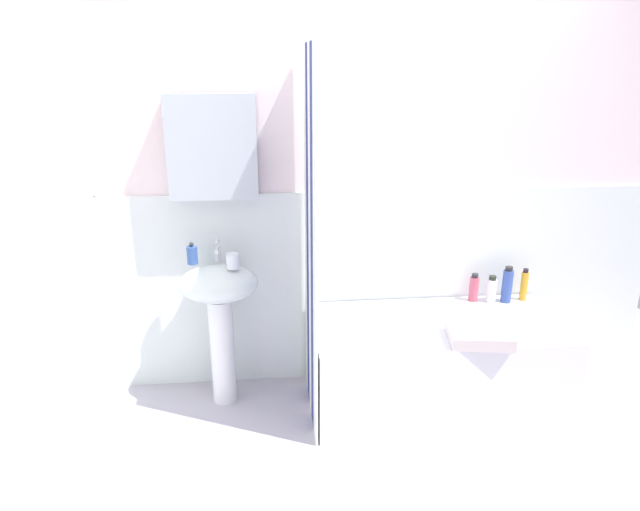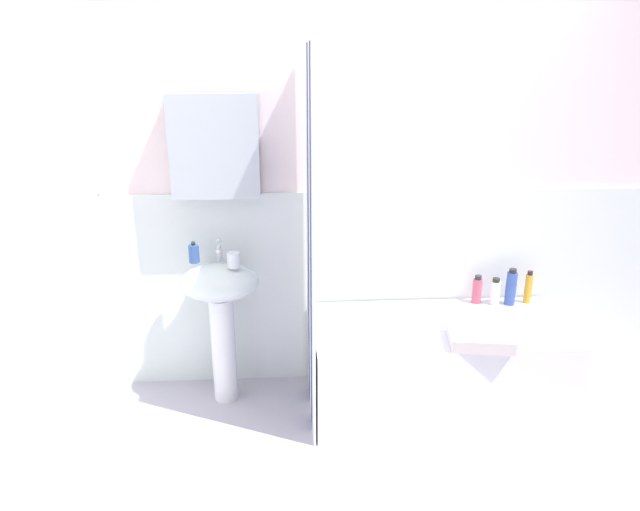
{
  "view_description": "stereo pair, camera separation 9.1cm",
  "coord_description": "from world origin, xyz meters",
  "px_view_note": "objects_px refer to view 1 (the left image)",
  "views": [
    {
      "loc": [
        -0.6,
        -1.92,
        1.92
      ],
      "look_at": [
        -0.32,
        0.87,
        0.94
      ],
      "focal_mm": 31.76,
      "sensor_mm": 36.0,
      "label": 1
    },
    {
      "loc": [
        -0.51,
        -1.93,
        1.92
      ],
      "look_at": [
        -0.32,
        0.87,
        0.94
      ],
      "focal_mm": 31.76,
      "sensor_mm": 36.0,
      "label": 2
    }
  ],
  "objects_px": {
    "conditioner_bottle": "(491,290)",
    "towel_folded": "(479,335)",
    "sink": "(220,304)",
    "bathtub": "(436,363)",
    "toothbrush_cup": "(233,261)",
    "soap_dispenser": "(192,255)",
    "lotion_bottle": "(507,285)",
    "shampoo_bottle": "(524,285)",
    "body_wash_bottle": "(474,288)"
  },
  "relations": [
    {
      "from": "lotion_bottle",
      "to": "sink",
      "type": "bearing_deg",
      "value": -176.94
    },
    {
      "from": "lotion_bottle",
      "to": "towel_folded",
      "type": "relative_size",
      "value": 0.71
    },
    {
      "from": "toothbrush_cup",
      "to": "conditioner_bottle",
      "type": "height_order",
      "value": "toothbrush_cup"
    },
    {
      "from": "soap_dispenser",
      "to": "towel_folded",
      "type": "xyz_separation_m",
      "value": [
        1.51,
        -0.44,
        -0.34
      ]
    },
    {
      "from": "bathtub",
      "to": "shampoo_bottle",
      "type": "bearing_deg",
      "value": 23.22
    },
    {
      "from": "sink",
      "to": "lotion_bottle",
      "type": "bearing_deg",
      "value": 3.06
    },
    {
      "from": "conditioner_bottle",
      "to": "towel_folded",
      "type": "height_order",
      "value": "conditioner_bottle"
    },
    {
      "from": "sink",
      "to": "bathtub",
      "type": "relative_size",
      "value": 0.6
    },
    {
      "from": "sink",
      "to": "soap_dispenser",
      "type": "xyz_separation_m",
      "value": [
        -0.14,
        0.06,
        0.28
      ]
    },
    {
      "from": "sink",
      "to": "towel_folded",
      "type": "relative_size",
      "value": 2.64
    },
    {
      "from": "body_wash_bottle",
      "to": "towel_folded",
      "type": "bearing_deg",
      "value": -106.58
    },
    {
      "from": "shampoo_bottle",
      "to": "body_wash_bottle",
      "type": "xyz_separation_m",
      "value": [
        -0.31,
        0.02,
        -0.01
      ]
    },
    {
      "from": "bathtub",
      "to": "conditioner_bottle",
      "type": "distance_m",
      "value": 0.58
    },
    {
      "from": "soap_dispenser",
      "to": "conditioner_bottle",
      "type": "xyz_separation_m",
      "value": [
        1.76,
        0.04,
        -0.3
      ]
    },
    {
      "from": "bathtub",
      "to": "lotion_bottle",
      "type": "distance_m",
      "value": 0.66
    },
    {
      "from": "toothbrush_cup",
      "to": "conditioner_bottle",
      "type": "xyz_separation_m",
      "value": [
        1.54,
        0.13,
        -0.29
      ]
    },
    {
      "from": "body_wash_bottle",
      "to": "towel_folded",
      "type": "relative_size",
      "value": 0.55
    },
    {
      "from": "towel_folded",
      "to": "body_wash_bottle",
      "type": "bearing_deg",
      "value": 73.42
    },
    {
      "from": "conditioner_bottle",
      "to": "sink",
      "type": "bearing_deg",
      "value": -176.46
    },
    {
      "from": "lotion_bottle",
      "to": "towel_folded",
      "type": "xyz_separation_m",
      "value": [
        -0.34,
        -0.47,
        -0.07
      ]
    },
    {
      "from": "shampoo_bottle",
      "to": "body_wash_bottle",
      "type": "distance_m",
      "value": 0.31
    },
    {
      "from": "soap_dispenser",
      "to": "lotion_bottle",
      "type": "distance_m",
      "value": 1.88
    },
    {
      "from": "soap_dispenser",
      "to": "body_wash_bottle",
      "type": "distance_m",
      "value": 1.69
    },
    {
      "from": "toothbrush_cup",
      "to": "towel_folded",
      "type": "relative_size",
      "value": 0.26
    },
    {
      "from": "toothbrush_cup",
      "to": "bathtub",
      "type": "relative_size",
      "value": 0.06
    },
    {
      "from": "shampoo_bottle",
      "to": "sink",
      "type": "bearing_deg",
      "value": -176.56
    },
    {
      "from": "shampoo_bottle",
      "to": "towel_folded",
      "type": "height_order",
      "value": "shampoo_bottle"
    },
    {
      "from": "sink",
      "to": "toothbrush_cup",
      "type": "xyz_separation_m",
      "value": [
        0.09,
        -0.03,
        0.27
      ]
    },
    {
      "from": "soap_dispenser",
      "to": "shampoo_bottle",
      "type": "bearing_deg",
      "value": 1.43
    },
    {
      "from": "conditioner_bottle",
      "to": "body_wash_bottle",
      "type": "bearing_deg",
      "value": 164.75
    },
    {
      "from": "soap_dispenser",
      "to": "lotion_bottle",
      "type": "relative_size",
      "value": 0.55
    },
    {
      "from": "bathtub",
      "to": "conditioner_bottle",
      "type": "relative_size",
      "value": 8.43
    },
    {
      "from": "sink",
      "to": "shampoo_bottle",
      "type": "relative_size",
      "value": 4.16
    },
    {
      "from": "lotion_bottle",
      "to": "towel_folded",
      "type": "distance_m",
      "value": 0.59
    },
    {
      "from": "toothbrush_cup",
      "to": "towel_folded",
      "type": "bearing_deg",
      "value": -15.24
    },
    {
      "from": "toothbrush_cup",
      "to": "sink",
      "type": "bearing_deg",
      "value": 159.45
    },
    {
      "from": "lotion_bottle",
      "to": "shampoo_bottle",
      "type": "bearing_deg",
      "value": 8.95
    },
    {
      "from": "bathtub",
      "to": "conditioner_bottle",
      "type": "bearing_deg",
      "value": 32.16
    },
    {
      "from": "soap_dispenser",
      "to": "toothbrush_cup",
      "type": "height_order",
      "value": "soap_dispenser"
    },
    {
      "from": "soap_dispenser",
      "to": "conditioner_bottle",
      "type": "height_order",
      "value": "soap_dispenser"
    },
    {
      "from": "conditioner_bottle",
      "to": "towel_folded",
      "type": "xyz_separation_m",
      "value": [
        -0.25,
        -0.48,
        -0.04
      ]
    },
    {
      "from": "conditioner_bottle",
      "to": "body_wash_bottle",
      "type": "height_order",
      "value": "body_wash_bottle"
    },
    {
      "from": "sink",
      "to": "conditioner_bottle",
      "type": "bearing_deg",
      "value": 3.54
    },
    {
      "from": "shampoo_bottle",
      "to": "body_wash_bottle",
      "type": "height_order",
      "value": "shampoo_bottle"
    },
    {
      "from": "body_wash_bottle",
      "to": "towel_folded",
      "type": "distance_m",
      "value": 0.54
    },
    {
      "from": "soap_dispenser",
      "to": "conditioner_bottle",
      "type": "relative_size",
      "value": 0.74
    },
    {
      "from": "soap_dispenser",
      "to": "bathtub",
      "type": "height_order",
      "value": "soap_dispenser"
    },
    {
      "from": "sink",
      "to": "conditioner_bottle",
      "type": "relative_size",
      "value": 5.03
    },
    {
      "from": "sink",
      "to": "towel_folded",
      "type": "bearing_deg",
      "value": -15.59
    },
    {
      "from": "toothbrush_cup",
      "to": "body_wash_bottle",
      "type": "relative_size",
      "value": 0.47
    }
  ]
}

